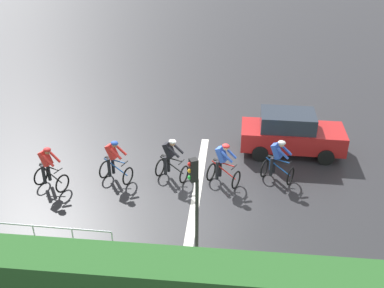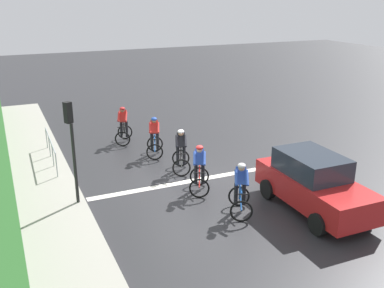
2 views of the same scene
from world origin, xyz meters
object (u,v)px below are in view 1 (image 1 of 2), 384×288
at_px(traffic_light_near_crossing, 195,195).
at_px(pedestrian_railing_kerbside, 53,233).
at_px(cyclist_mid, 171,160).
at_px(car_red, 291,133).
at_px(cyclist_lead, 49,169).
at_px(cyclist_second, 114,162).
at_px(cyclist_trailing, 277,161).
at_px(cyclist_fourth, 223,165).

bearing_deg(traffic_light_near_crossing, pedestrian_railing_kerbside, 93.33).
distance_m(cyclist_mid, car_red, 5.18).
xyz_separation_m(cyclist_mid, car_red, (2.49, -4.55, 0.08)).
height_order(car_red, pedestrian_railing_kerbside, car_red).
height_order(cyclist_lead, car_red, car_red).
height_order(cyclist_second, pedestrian_railing_kerbside, cyclist_second).
bearing_deg(cyclist_mid, traffic_light_near_crossing, -162.76).
xyz_separation_m(car_red, pedestrian_railing_kerbside, (-6.84, 7.30, -0.09)).
bearing_deg(car_red, traffic_light_near_crossing, 153.69).
xyz_separation_m(cyclist_second, car_red, (2.82, -6.56, 0.08)).
bearing_deg(cyclist_trailing, cyclist_mid, 94.59).
bearing_deg(cyclist_lead, pedestrian_railing_kerbside, -156.47).
height_order(cyclist_second, cyclist_fourth, same).
bearing_deg(pedestrian_railing_kerbside, car_red, -46.85).
xyz_separation_m(cyclist_second, cyclist_mid, (0.33, -2.02, 0.00)).
bearing_deg(car_red, cyclist_lead, 111.88).
bearing_deg(car_red, cyclist_trailing, 162.76).
height_order(cyclist_second, cyclist_trailing, same).
distance_m(cyclist_fourth, cyclist_trailing, 2.01).
relative_size(cyclist_lead, cyclist_fourth, 1.00).
bearing_deg(traffic_light_near_crossing, cyclist_trailing, -30.33).
bearing_deg(cyclist_mid, car_red, -61.30).
height_order(cyclist_mid, pedestrian_railing_kerbside, cyclist_mid).
xyz_separation_m(cyclist_mid, pedestrian_railing_kerbside, (-4.35, 2.75, -0.01)).
distance_m(cyclist_second, traffic_light_near_crossing, 5.22).
xyz_separation_m(cyclist_trailing, car_red, (2.18, -0.68, 0.08)).
bearing_deg(cyclist_mid, cyclist_second, 99.25).
bearing_deg(traffic_light_near_crossing, cyclist_mid, 17.24).
distance_m(cyclist_second, cyclist_mid, 2.04).
distance_m(cyclist_second, car_red, 7.14).
relative_size(cyclist_mid, traffic_light_near_crossing, 0.50).
bearing_deg(cyclist_second, traffic_light_near_crossing, -138.99).
distance_m(cyclist_trailing, traffic_light_near_crossing, 5.33).
relative_size(cyclist_mid, cyclist_trailing, 1.00).
distance_m(car_red, traffic_light_near_crossing, 7.49).
bearing_deg(cyclist_mid, pedestrian_railing_kerbside, 147.70).
bearing_deg(car_red, cyclist_second, 113.23).
bearing_deg(cyclist_second, cyclist_mid, -80.75).
height_order(cyclist_second, cyclist_mid, same).
bearing_deg(cyclist_lead, cyclist_fourth, -81.71).
bearing_deg(cyclist_lead, traffic_light_near_crossing, -119.45).
bearing_deg(cyclist_second, car_red, -66.77).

